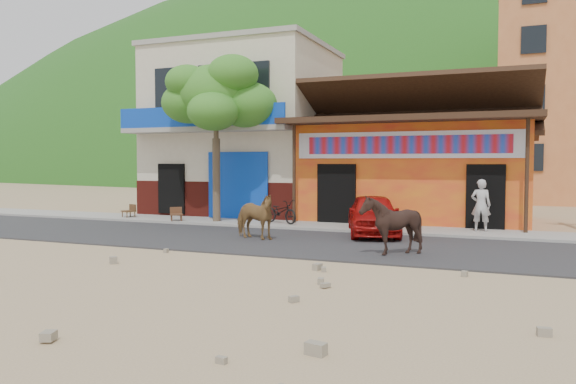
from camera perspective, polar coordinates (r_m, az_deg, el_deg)
name	(u,v)px	position (r m, az deg, el deg)	size (l,w,h in m)	color
ground	(266,257)	(13.47, -2.24, -6.66)	(120.00, 120.00, 0.00)	#9E825B
road	(303,243)	(15.75, 1.52, -5.16)	(60.00, 5.00, 0.04)	#28282B
sidewalk	(339,228)	(19.04, 5.23, -3.62)	(60.00, 2.00, 0.12)	gray
dance_club	(419,174)	(22.37, 13.16, 1.79)	(8.00, 6.00, 3.60)	orange
cafe_building	(246,134)	(24.70, -4.34, 5.92)	(7.00, 6.00, 7.00)	beige
hillside	(474,91)	(82.85, 18.42, 9.69)	(100.00, 40.00, 24.00)	#194C14
tree	(216,138)	(20.55, -7.31, 5.41)	(3.00, 3.00, 6.00)	#2D721E
cow_tan	(254,216)	(16.27, -3.50, -2.48)	(0.71, 1.57, 1.32)	olive
cow_dark	(391,225)	(13.74, 10.45, -3.31)	(1.17, 1.31, 1.44)	black
red_car	(373,214)	(17.45, 8.64, -2.25)	(1.48, 3.67, 1.25)	#AA0E0C
scooter	(281,212)	(19.68, -0.76, -2.00)	(0.55, 1.57, 0.82)	black
pedestrian	(481,205)	(18.44, 19.01, -1.27)	(0.59, 0.39, 1.62)	#BDBDBD
cafe_chair_left	(128,205)	(22.78, -15.90, -1.30)	(0.43, 0.43, 0.92)	#492718
cafe_chair_right	(176,208)	(20.91, -11.29, -1.62)	(0.43, 0.43, 0.93)	#4B2819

